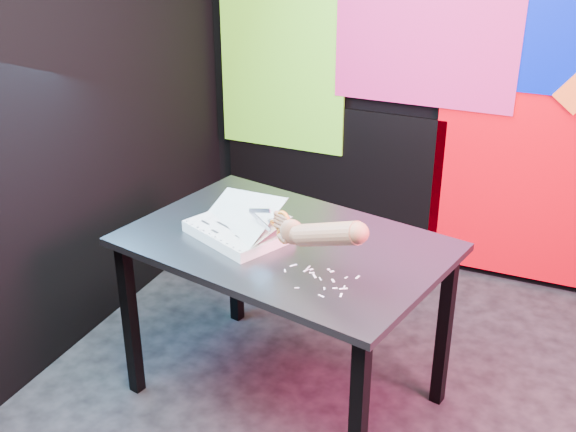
% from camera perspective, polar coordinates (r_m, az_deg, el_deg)
% --- Properties ---
extents(room, '(3.01, 3.01, 2.71)m').
position_cam_1_polar(room, '(2.38, 8.29, 8.16)').
color(room, black).
rests_on(room, ground).
extents(backdrop, '(2.88, 0.05, 2.08)m').
position_cam_1_polar(backdrop, '(3.85, 14.96, 8.08)').
color(backdrop, red).
rests_on(backdrop, ground).
extents(work_table, '(1.36, 1.04, 0.75)m').
position_cam_1_polar(work_table, '(2.86, -0.21, -3.55)').
color(work_table, black).
rests_on(work_table, ground).
extents(printout_stack, '(0.45, 0.40, 0.20)m').
position_cam_1_polar(printout_stack, '(2.85, -3.97, -1.13)').
color(printout_stack, silver).
rests_on(printout_stack, work_table).
extents(scissors, '(0.21, 0.11, 0.13)m').
position_cam_1_polar(scissors, '(2.61, -0.61, -0.79)').
color(scissors, '#B6B7C5').
rests_on(scissors, printout_stack).
extents(hand_forearm, '(0.40, 0.22, 0.20)m').
position_cam_1_polar(hand_forearm, '(2.44, 2.67, -1.39)').
color(hand_forearm, '#9B5337').
rests_on(hand_forearm, work_table).
extents(paper_clippings, '(0.27, 0.19, 0.00)m').
position_cam_1_polar(paper_clippings, '(2.56, 2.82, -4.94)').
color(paper_clippings, white).
rests_on(paper_clippings, work_table).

